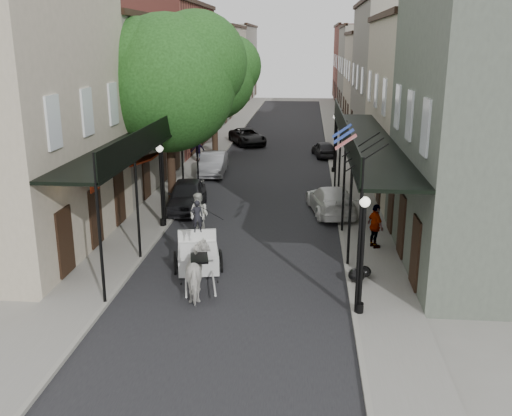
% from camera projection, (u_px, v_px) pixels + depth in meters
% --- Properties ---
extents(ground, '(140.00, 140.00, 0.00)m').
position_uv_depth(ground, '(236.00, 284.00, 19.97)').
color(ground, gray).
rests_on(ground, ground).
extents(road, '(8.00, 90.00, 0.01)m').
position_uv_depth(road, '(272.00, 166.00, 39.09)').
color(road, black).
rests_on(road, ground).
extents(sidewalk_left, '(2.20, 90.00, 0.12)m').
position_uv_depth(sidewalk_left, '(200.00, 164.00, 39.52)').
color(sidewalk_left, gray).
rests_on(sidewalk_left, ground).
extents(sidewalk_right, '(2.20, 90.00, 0.12)m').
position_uv_depth(sidewalk_right, '(346.00, 167.00, 38.64)').
color(sidewalk_right, gray).
rests_on(sidewalk_right, ground).
extents(building_row_left, '(5.00, 80.00, 10.50)m').
position_uv_depth(building_row_left, '(178.00, 78.00, 47.94)').
color(building_row_left, '#B7A892').
rests_on(building_row_left, ground).
extents(building_row_right, '(5.00, 80.00, 10.50)m').
position_uv_depth(building_row_right, '(386.00, 79.00, 46.43)').
color(building_row_right, slate).
rests_on(building_row_right, ground).
extents(gallery_left, '(2.20, 18.05, 4.88)m').
position_uv_depth(gallery_left, '(150.00, 136.00, 25.93)').
color(gallery_left, black).
rests_on(gallery_left, sidewalk_left).
extents(gallery_right, '(2.20, 18.05, 4.88)m').
position_uv_depth(gallery_right, '(363.00, 139.00, 25.09)').
color(gallery_right, black).
rests_on(gallery_right, sidewalk_right).
extents(tree_near, '(7.31, 6.80, 9.63)m').
position_uv_depth(tree_near, '(176.00, 77.00, 28.26)').
color(tree_near, '#382619').
rests_on(tree_near, sidewalk_left).
extents(tree_far, '(6.45, 6.00, 8.61)m').
position_uv_depth(tree_far, '(219.00, 75.00, 41.83)').
color(tree_far, '#382619').
rests_on(tree_far, sidewalk_left).
extents(lamppost_right_near, '(0.32, 0.32, 3.71)m').
position_uv_depth(lamppost_right_near, '(362.00, 254.00, 17.13)').
color(lamppost_right_near, black).
rests_on(lamppost_right_near, sidewalk_right).
extents(lamppost_left, '(0.32, 0.32, 3.71)m').
position_uv_depth(lamppost_left, '(161.00, 184.00, 25.50)').
color(lamppost_left, black).
rests_on(lamppost_left, sidewalk_left).
extents(lamppost_right_far, '(0.32, 0.32, 3.71)m').
position_uv_depth(lamppost_right_far, '(335.00, 142.00, 36.25)').
color(lamppost_right_far, black).
rests_on(lamppost_right_far, sidewalk_right).
extents(horse, '(1.34, 2.18, 1.72)m').
position_uv_depth(horse, '(200.00, 272.00, 18.87)').
color(horse, silver).
rests_on(horse, ground).
extents(carriage, '(2.08, 2.78, 2.87)m').
position_uv_depth(carriage, '(197.00, 238.00, 21.35)').
color(carriage, black).
rests_on(carriage, ground).
extents(pedestrian_walking, '(1.16, 1.06, 1.93)m').
position_uv_depth(pedestrian_walking, '(199.00, 215.00, 24.71)').
color(pedestrian_walking, beige).
rests_on(pedestrian_walking, ground).
extents(pedestrian_sidewalk_left, '(1.25, 1.05, 1.68)m').
position_uv_depth(pedestrian_sidewalk_left, '(198.00, 149.00, 39.97)').
color(pedestrian_sidewalk_left, gray).
rests_on(pedestrian_sidewalk_left, sidewalk_left).
extents(pedestrian_sidewalk_right, '(0.84, 1.15, 1.82)m').
position_uv_depth(pedestrian_sidewalk_right, '(375.00, 226.00, 23.00)').
color(pedestrian_sidewalk_right, gray).
rests_on(pedestrian_sidewalk_right, sidewalk_right).
extents(car_left_near, '(2.26, 4.63, 1.52)m').
position_uv_depth(car_left_near, '(187.00, 195.00, 28.68)').
color(car_left_near, black).
rests_on(car_left_near, ground).
extents(car_left_mid, '(1.71, 4.41, 1.43)m').
position_uv_depth(car_left_mid, '(213.00, 164.00, 36.33)').
color(car_left_mid, gray).
rests_on(car_left_mid, ground).
extents(car_left_far, '(3.88, 5.25, 1.32)m').
position_uv_depth(car_left_far, '(247.00, 137.00, 47.13)').
color(car_left_far, black).
rests_on(car_left_far, ground).
extents(car_right_near, '(2.66, 4.95, 1.36)m').
position_uv_depth(car_right_near, '(331.00, 200.00, 28.07)').
color(car_right_near, silver).
rests_on(car_right_near, ground).
extents(car_right_far, '(1.99, 3.70, 1.20)m').
position_uv_depth(car_right_far, '(324.00, 149.00, 42.01)').
color(car_right_far, black).
rests_on(car_right_far, ground).
extents(trash_bags, '(0.84, 0.99, 0.49)m').
position_uv_depth(trash_bags, '(360.00, 274.00, 20.00)').
color(trash_bags, black).
rests_on(trash_bags, sidewalk_right).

